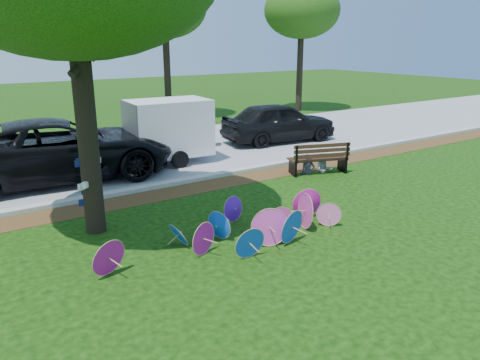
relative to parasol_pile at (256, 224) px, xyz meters
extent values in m
plane|color=black|center=(0.04, -0.56, -0.36)|extent=(90.00, 90.00, 0.00)
cube|color=#472D16|center=(0.04, 3.94, -0.35)|extent=(90.00, 1.00, 0.01)
cube|color=#B7B5AD|center=(0.04, 4.64, -0.30)|extent=(90.00, 0.30, 0.12)
cube|color=gray|center=(0.04, 8.79, -0.35)|extent=(90.00, 8.00, 0.01)
cylinder|color=black|center=(-2.75, 2.41, 2.05)|extent=(0.44, 0.44, 4.82)
cone|color=#C91891|center=(1.74, 0.31, 0.02)|extent=(0.79, 0.39, 0.77)
cone|color=pink|center=(1.86, -0.30, -0.07)|extent=(0.49, 0.46, 0.58)
cone|color=#DE41A4|center=(1.37, -0.11, 0.05)|extent=(0.43, 0.84, 0.83)
cone|color=blue|center=(-0.70, 0.46, -0.04)|extent=(0.33, 0.66, 0.65)
cone|color=blue|center=(-1.53, 0.62, -0.06)|extent=(0.40, 0.62, 0.56)
cone|color=#5215AF|center=(0.18, 1.14, -0.04)|extent=(0.65, 0.32, 0.64)
cone|color=#5215AF|center=(0.38, -0.17, -0.07)|extent=(0.47, 0.63, 0.59)
cone|color=#C91891|center=(-3.21, 0.22, 0.01)|extent=(0.77, 0.47, 0.74)
cone|color=#DE41A4|center=(0.07, -0.36, 0.05)|extent=(0.85, 0.52, 0.83)
cone|color=blue|center=(0.49, -0.54, 0.02)|extent=(0.80, 0.43, 0.77)
cone|color=#C91891|center=(-1.34, 0.02, -0.01)|extent=(0.69, 0.36, 0.70)
cone|color=blue|center=(-0.65, -0.65, -0.02)|extent=(0.68, 0.24, 0.68)
cone|color=#DE41A4|center=(0.85, 0.12, -0.08)|extent=(0.37, 0.52, 0.56)
imported|color=black|center=(-2.31, 7.07, 0.58)|extent=(7.03, 3.75, 1.88)
imported|color=black|center=(6.76, 7.78, 0.48)|extent=(5.11, 2.56, 1.67)
cube|color=white|center=(1.36, 7.10, 0.89)|extent=(2.83, 1.91, 2.51)
imported|color=#383A4D|center=(4.41, 3.28, 0.28)|extent=(0.54, 0.45, 1.27)
imported|color=silver|center=(5.11, 3.28, 0.24)|extent=(0.71, 0.64, 1.19)
cylinder|color=black|center=(5.57, 16.02, 2.14)|extent=(0.36, 0.36, 5.00)
ellipsoid|color=#0D350C|center=(5.57, 16.02, 5.44)|extent=(4.40, 4.40, 3.20)
cylinder|color=black|center=(13.41, 14.25, 2.14)|extent=(0.36, 0.36, 5.00)
ellipsoid|color=#0D350C|center=(13.41, 14.25, 5.44)|extent=(4.40, 4.40, 3.20)
camera|label=1|loc=(-5.51, -7.60, 3.81)|focal=35.00mm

